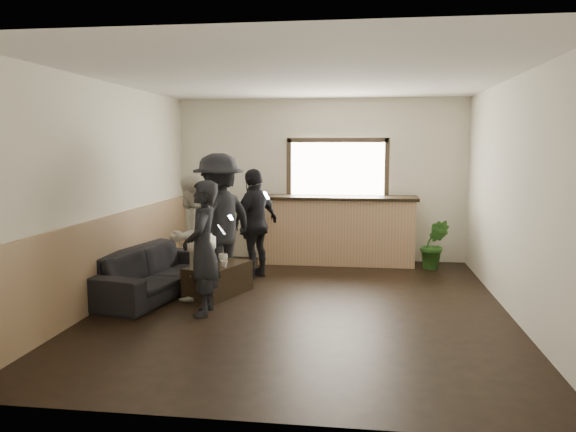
# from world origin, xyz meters

# --- Properties ---
(ground) EXTENTS (5.00, 6.00, 0.01)m
(ground) POSITION_xyz_m (0.00, 0.00, 0.00)
(ground) COLOR black
(room_shell) EXTENTS (5.01, 6.01, 2.80)m
(room_shell) POSITION_xyz_m (-0.74, 0.00, 1.47)
(room_shell) COLOR silver
(room_shell) RESTS_ON ground
(bar_counter) EXTENTS (2.70, 0.68, 2.13)m
(bar_counter) POSITION_xyz_m (0.30, 2.70, 0.64)
(bar_counter) COLOR tan
(bar_counter) RESTS_ON ground
(sofa) EXTENTS (1.24, 2.28, 0.63)m
(sofa) POSITION_xyz_m (-2.01, 0.28, 0.32)
(sofa) COLOR black
(sofa) RESTS_ON ground
(coffee_table) EXTENTS (0.81, 1.05, 0.41)m
(coffee_table) POSITION_xyz_m (-1.16, 0.39, 0.21)
(coffee_table) COLOR black
(coffee_table) RESTS_ON ground
(cup_a) EXTENTS (0.18, 0.18, 0.10)m
(cup_a) POSITION_xyz_m (-1.15, 0.61, 0.47)
(cup_a) COLOR silver
(cup_a) RESTS_ON coffee_table
(cup_b) EXTENTS (0.14, 0.14, 0.09)m
(cup_b) POSITION_xyz_m (-1.04, 0.24, 0.46)
(cup_b) COLOR silver
(cup_b) RESTS_ON coffee_table
(potted_plant) EXTENTS (0.47, 0.39, 0.82)m
(potted_plant) POSITION_xyz_m (1.91, 2.42, 0.41)
(potted_plant) COLOR #2D6623
(potted_plant) RESTS_ON ground
(person_a) EXTENTS (0.49, 0.62, 1.59)m
(person_a) POSITION_xyz_m (-1.10, -0.48, 0.80)
(person_a) COLOR black
(person_a) RESTS_ON ground
(person_b) EXTENTS (0.85, 0.95, 1.63)m
(person_b) POSITION_xyz_m (-1.44, 0.15, 0.81)
(person_b) COLOR silver
(person_b) RESTS_ON ground
(person_c) EXTENTS (1.24, 1.41, 1.89)m
(person_c) POSITION_xyz_m (-1.26, 0.86, 0.94)
(person_c) COLOR black
(person_c) RESTS_ON ground
(person_d) EXTENTS (0.82, 1.04, 1.65)m
(person_d) POSITION_xyz_m (-0.86, 1.48, 0.83)
(person_d) COLOR black
(person_d) RESTS_ON ground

